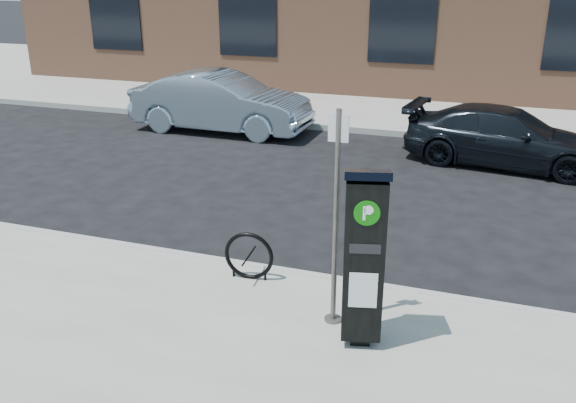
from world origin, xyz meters
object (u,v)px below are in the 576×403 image
at_px(car_dark, 506,137).
at_px(car_silver, 221,102).
at_px(parking_kiosk, 364,256).
at_px(sign_pole, 336,222).
at_px(bike_rack, 249,256).

bearing_deg(car_dark, car_silver, 92.33).
height_order(parking_kiosk, car_silver, parking_kiosk).
xyz_separation_m(parking_kiosk, sign_pole, (-0.39, 0.31, 0.21)).
bearing_deg(parking_kiosk, sign_pole, 127.37).
xyz_separation_m(bike_rack, car_dark, (3.07, 6.80, 0.14)).
distance_m(sign_pole, car_dark, 7.67).
height_order(parking_kiosk, car_dark, parking_kiosk).
bearing_deg(bike_rack, car_dark, 60.28).
height_order(sign_pole, car_dark, sign_pole).
distance_m(parking_kiosk, car_silver, 10.09).
relative_size(parking_kiosk, bike_rack, 3.02).
height_order(sign_pole, bike_rack, sign_pole).
xyz_separation_m(sign_pole, bike_rack, (-1.30, 0.63, -0.91)).
relative_size(parking_kiosk, car_dark, 0.47).
bearing_deg(sign_pole, parking_kiosk, -38.16).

